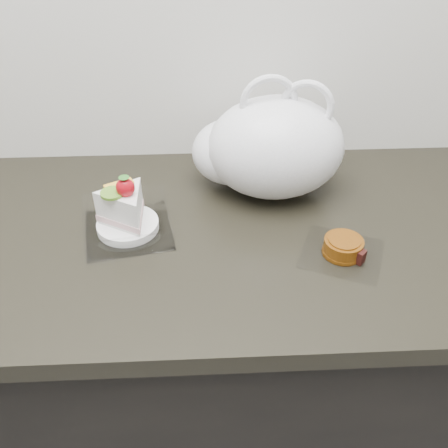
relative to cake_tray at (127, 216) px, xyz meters
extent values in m
cube|color=black|center=(0.07, 0.00, -0.51)|extent=(2.00, 0.60, 0.86)
cube|color=black|center=(0.07, 0.00, -0.06)|extent=(2.04, 0.64, 0.04)
cube|color=white|center=(0.00, 0.00, -0.03)|extent=(0.20, 0.20, 0.00)
cylinder|color=white|center=(0.00, 0.00, -0.02)|extent=(0.12, 0.12, 0.02)
ellipsoid|color=red|center=(0.01, -0.01, 0.07)|extent=(0.04, 0.03, 0.04)
cone|color=#2D7223|center=(0.01, -0.01, 0.09)|extent=(0.02, 0.02, 0.01)
cylinder|color=#6B9E2D|center=(-0.02, -0.01, 0.06)|extent=(0.04, 0.04, 0.01)
cube|color=yellow|center=(-0.01, 0.02, 0.06)|extent=(0.06, 0.04, 0.01)
cube|color=white|center=(0.41, -0.09, -0.03)|extent=(0.19, 0.18, 0.00)
cylinder|color=brown|center=(0.41, -0.09, -0.02)|extent=(0.09, 0.09, 0.03)
cylinder|color=brown|center=(0.41, -0.09, -0.03)|extent=(0.09, 0.09, 0.01)
cylinder|color=brown|center=(0.41, -0.09, 0.00)|extent=(0.07, 0.07, 0.00)
cube|color=black|center=(0.44, -0.12, -0.02)|extent=(0.03, 0.03, 0.03)
ellipsoid|color=white|center=(0.31, 0.13, 0.07)|extent=(0.31, 0.25, 0.22)
ellipsoid|color=white|center=(0.22, 0.16, 0.05)|extent=(0.18, 0.17, 0.14)
torus|color=white|center=(0.29, 0.13, 0.17)|extent=(0.12, 0.02, 0.12)
torus|color=white|center=(0.36, 0.12, 0.17)|extent=(0.11, 0.05, 0.11)
camera|label=1|loc=(0.15, -0.80, 0.59)|focal=40.00mm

